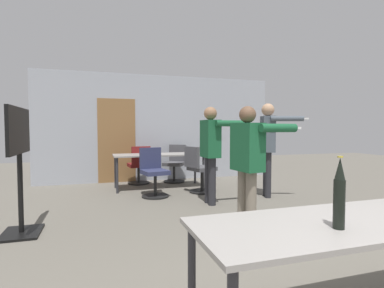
{
  "coord_description": "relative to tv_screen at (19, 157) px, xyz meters",
  "views": [
    {
      "loc": [
        -1.55,
        -1.05,
        1.31
      ],
      "look_at": [
        -0.3,
        2.92,
        1.1
      ],
      "focal_mm": 28.0,
      "sensor_mm": 36.0,
      "label": 1
    }
  ],
  "objects": [
    {
      "name": "tv_screen",
      "position": [
        0.0,
        0.0,
        0.0
      ],
      "size": [
        0.44,
        1.01,
        1.57
      ],
      "rotation": [
        0.0,
        0.0,
        1.57
      ],
      "color": "black",
      "rests_on": "ground_plane"
    },
    {
      "name": "person_near_casual",
      "position": [
        2.76,
        -0.72,
        -0.0
      ],
      "size": [
        0.8,
        0.65,
        1.6
      ],
      "rotation": [
        0.0,
        0.0,
        -1.45
      ],
      "color": "slate",
      "rests_on": "ground_plane"
    },
    {
      "name": "conference_table_far",
      "position": [
        2.22,
        2.38,
        -0.27
      ],
      "size": [
        1.98,
        0.72,
        0.76
      ],
      "color": "gray",
      "rests_on": "ground_plane"
    },
    {
      "name": "office_chair_mid_tucked",
      "position": [
        1.95,
        1.6,
        -0.52
      ],
      "size": [
        0.54,
        0.59,
        0.94
      ],
      "rotation": [
        0.0,
        0.0,
        3.33
      ],
      "color": "black",
      "rests_on": "ground_plane"
    },
    {
      "name": "office_chair_near_pushed",
      "position": [
        1.85,
        2.96,
        -0.54
      ],
      "size": [
        0.52,
        0.57,
        0.91
      ],
      "rotation": [
        0.0,
        0.0,
        0.11
      ],
      "color": "black",
      "rests_on": "ground_plane"
    },
    {
      "name": "office_chair_far_left",
      "position": [
        2.9,
        1.63,
        -0.5
      ],
      "size": [
        0.64,
        0.59,
        0.96
      ],
      "rotation": [
        0.0,
        0.0,
        5.04
      ],
      "color": "black",
      "rests_on": "ground_plane"
    },
    {
      "name": "person_center_tall",
      "position": [
        4.05,
        0.89,
        0.14
      ],
      "size": [
        0.74,
        0.76,
        1.8
      ],
      "rotation": [
        0.0,
        0.0,
        -1.92
      ],
      "color": "#28282D",
      "rests_on": "ground_plane"
    },
    {
      "name": "person_far_watching",
      "position": [
        2.8,
        0.7,
        0.06
      ],
      "size": [
        0.77,
        0.63,
        1.69
      ],
      "rotation": [
        0.0,
        0.0,
        -1.57
      ],
      "color": "#28282D",
      "rests_on": "ground_plane"
    },
    {
      "name": "back_wall",
      "position": [
        2.44,
        3.46,
        0.37
      ],
      "size": [
        6.04,
        0.12,
        2.68
      ],
      "color": "#A3A8B2",
      "rests_on": "ground_plane"
    },
    {
      "name": "beer_bottle",
      "position": [
        2.19,
        -2.82,
        -0.01
      ],
      "size": [
        0.06,
        0.06,
        0.4
      ],
      "color": "black",
      "rests_on": "conference_table_near"
    },
    {
      "name": "office_chair_side_rolled",
      "position": [
        2.75,
        3.06,
        -0.54
      ],
      "size": [
        0.66,
        0.68,
        0.91
      ],
      "rotation": [
        0.0,
        0.0,
        2.54
      ],
      "color": "black",
      "rests_on": "ground_plane"
    },
    {
      "name": "conference_table_near",
      "position": [
        2.44,
        -2.71,
        -0.27
      ],
      "size": [
        2.07,
        0.7,
        0.76
      ],
      "color": "gray",
      "rests_on": "ground_plane"
    }
  ]
}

